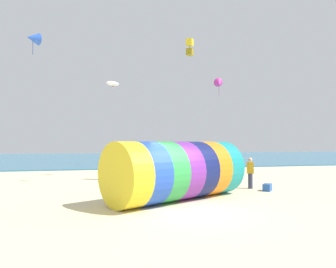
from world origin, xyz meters
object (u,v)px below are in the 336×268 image
at_px(kite_white_parafoil, 113,83).
at_px(cooler_box, 267,187).
at_px(kite_yellow_box, 190,47).
at_px(kite_blue_delta, 33,38).
at_px(giant_inflatable_tube, 178,170).
at_px(bystander_near_water, 153,166).
at_px(kite_handler, 250,173).
at_px(kite_magenta_delta, 219,84).

distance_m(kite_white_parafoil, cooler_box, 12.80).
bearing_deg(kite_yellow_box, kite_blue_delta, 169.21).
distance_m(giant_inflatable_tube, kite_yellow_box, 9.02).
bearing_deg(cooler_box, bystander_near_water, 123.93).
xyz_separation_m(kite_blue_delta, cooler_box, (12.41, -5.69, -8.68)).
bearing_deg(kite_handler, kite_white_parafoil, 134.72).
bearing_deg(kite_white_parafoil, cooler_box, -46.91).
xyz_separation_m(kite_yellow_box, kite_magenta_delta, (5.91, 9.97, -0.09)).
height_order(giant_inflatable_tube, bystander_near_water, giant_inflatable_tube).
xyz_separation_m(kite_handler, kite_white_parafoil, (-7.06, 7.13, 5.88)).
relative_size(kite_handler, kite_blue_delta, 1.17).
distance_m(kite_blue_delta, cooler_box, 16.18).
distance_m(kite_handler, cooler_box, 1.21).
relative_size(kite_blue_delta, kite_yellow_box, 1.30).
height_order(kite_handler, kite_yellow_box, kite_yellow_box).
xyz_separation_m(giant_inflatable_tube, kite_white_parafoil, (-2.55, 9.30, 5.47)).
relative_size(kite_blue_delta, kite_white_parafoil, 1.30).
bearing_deg(kite_blue_delta, kite_handler, -21.80).
distance_m(kite_yellow_box, cooler_box, 9.52).
bearing_deg(kite_white_parafoil, kite_yellow_box, -42.19).
bearing_deg(kite_magenta_delta, kite_white_parafoil, -150.98).
relative_size(giant_inflatable_tube, kite_yellow_box, 6.17).
bearing_deg(cooler_box, giant_inflatable_tube, -165.72).
height_order(kite_blue_delta, kite_white_parafoil, kite_blue_delta).
xyz_separation_m(giant_inflatable_tube, kite_yellow_box, (2.03, 5.15, 7.12)).
bearing_deg(cooler_box, kite_blue_delta, 155.36).
distance_m(kite_white_parafoil, bystander_near_water, 6.61).
height_order(giant_inflatable_tube, kite_yellow_box, kite_yellow_box).
bearing_deg(kite_handler, kite_yellow_box, 129.79).
xyz_separation_m(kite_blue_delta, kite_yellow_box, (9.47, -1.81, -0.49)).
height_order(kite_yellow_box, cooler_box, kite_yellow_box).
bearing_deg(kite_blue_delta, kite_yellow_box, -10.79).
xyz_separation_m(bystander_near_water, cooler_box, (4.72, -7.02, -0.64)).
height_order(kite_handler, kite_white_parafoil, kite_white_parafoil).
distance_m(giant_inflatable_tube, kite_handler, 5.03).
height_order(kite_blue_delta, cooler_box, kite_blue_delta).
bearing_deg(kite_white_parafoil, giant_inflatable_tube, -74.69).
distance_m(giant_inflatable_tube, cooler_box, 5.24).
height_order(giant_inflatable_tube, kite_white_parafoil, kite_white_parafoil).
distance_m(kite_blue_delta, kite_white_parafoil, 5.83).
bearing_deg(kite_magenta_delta, kite_yellow_box, -120.64).
bearing_deg(kite_handler, cooler_box, -63.22).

